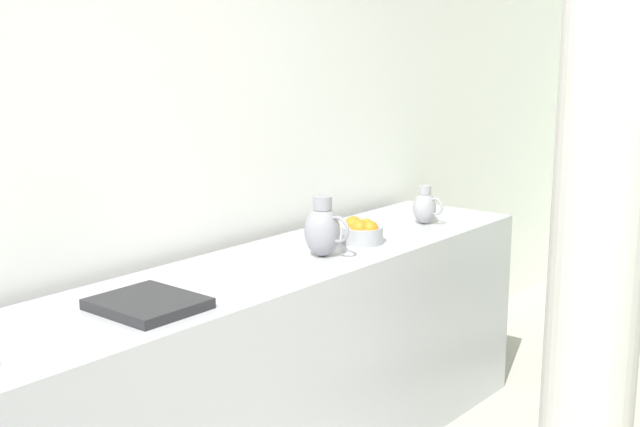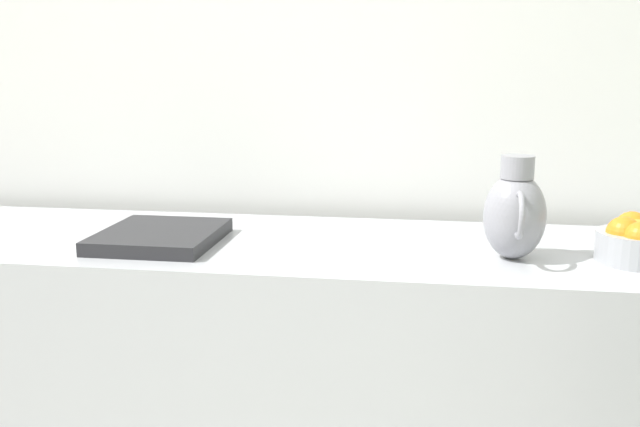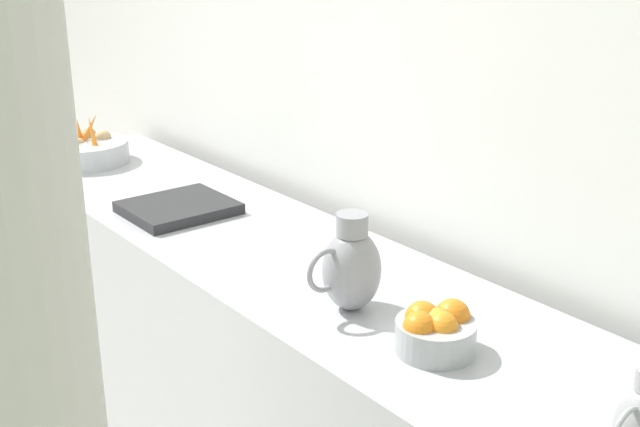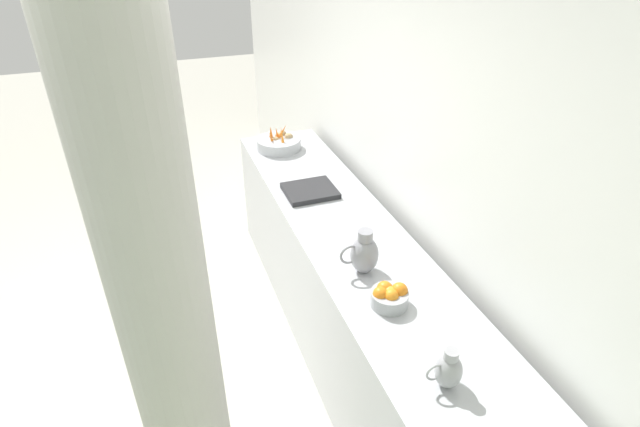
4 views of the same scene
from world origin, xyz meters
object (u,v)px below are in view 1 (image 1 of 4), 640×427
(support_column, at_px, (606,129))
(metal_pitcher_tall, at_px, (323,229))
(orange_bowl, at_px, (362,231))
(metal_pitcher_short, at_px, (425,207))

(support_column, bearing_deg, metal_pitcher_tall, -158.30)
(orange_bowl, bearing_deg, support_column, 6.50)
(orange_bowl, xyz_separation_m, metal_pitcher_tall, (0.01, -0.28, 0.06))
(orange_bowl, distance_m, support_column, 1.14)
(metal_pitcher_tall, bearing_deg, metal_pitcher_short, 90.64)
(support_column, bearing_deg, orange_bowl, -173.50)
(metal_pitcher_short, xyz_separation_m, support_column, (1.01, -0.40, 0.48))
(support_column, bearing_deg, metal_pitcher_short, 158.58)
(orange_bowl, height_order, metal_pitcher_short, metal_pitcher_short)
(orange_bowl, xyz_separation_m, metal_pitcher_short, (0.00, 0.51, 0.03))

